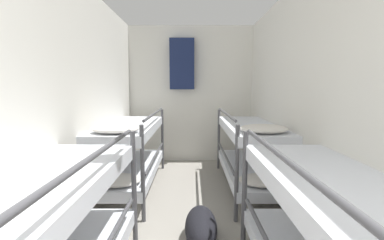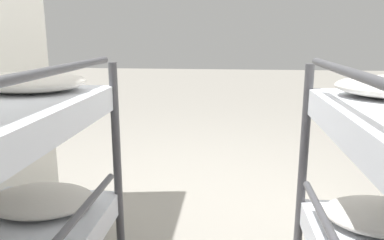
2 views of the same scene
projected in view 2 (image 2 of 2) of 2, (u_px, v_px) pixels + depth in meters
The scene contains 1 object.
ground_plane at pixel (212, 205), 2.61m from camera, with size 20.00×20.00×0.00m, color gray.
Camera 2 is at (-0.11, 2.41, 1.17)m, focal length 35.00 mm.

